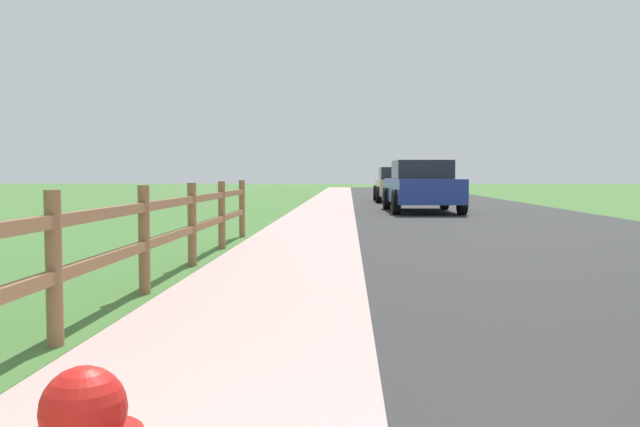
# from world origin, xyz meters

# --- Properties ---
(ground_plane) EXTENTS (120.00, 120.00, 0.00)m
(ground_plane) POSITION_xyz_m (0.00, 25.00, 0.00)
(ground_plane) COLOR #437133
(road_asphalt) EXTENTS (7.00, 66.00, 0.01)m
(road_asphalt) POSITION_xyz_m (3.50, 27.00, 0.00)
(road_asphalt) COLOR #2A2A2A
(road_asphalt) RESTS_ON ground
(curb_concrete) EXTENTS (6.00, 66.00, 0.01)m
(curb_concrete) POSITION_xyz_m (-3.00, 27.00, 0.00)
(curb_concrete) COLOR #BE9D96
(curb_concrete) RESTS_ON ground
(grass_verge) EXTENTS (5.00, 66.00, 0.00)m
(grass_verge) POSITION_xyz_m (-4.50, 27.00, 0.01)
(grass_verge) COLOR #437133
(grass_verge) RESTS_ON ground
(rail_fence) EXTENTS (0.11, 11.85, 1.05)m
(rail_fence) POSITION_xyz_m (-2.14, 5.60, 0.61)
(rail_fence) COLOR brown
(rail_fence) RESTS_ON ground
(parked_suv_blue) EXTENTS (2.27, 4.64, 1.60)m
(parked_suv_blue) POSITION_xyz_m (2.09, 20.08, 0.79)
(parked_suv_blue) COLOR navy
(parked_suv_blue) RESTS_ON ground
(parked_car_beige) EXTENTS (1.99, 4.47, 1.47)m
(parked_car_beige) POSITION_xyz_m (1.94, 28.14, 0.75)
(parked_car_beige) COLOR #C6B793
(parked_car_beige) RESTS_ON ground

